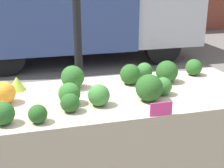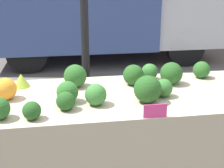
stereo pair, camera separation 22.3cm
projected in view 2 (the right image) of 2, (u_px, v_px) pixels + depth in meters
The scene contains 16 objects.
tent_pole at pixel (85, 24), 2.68m from camera, with size 0.07×0.07×2.64m.
market_table at pixel (114, 112), 2.23m from camera, with size 2.22×0.89×0.89m.
orange_cauliflower at pixel (5, 89), 2.14m from camera, with size 0.15×0.15×0.15m.
romanesco_head at pixel (21, 80), 2.40m from camera, with size 0.13×0.13×0.10m.
broccoli_head_0 at pixel (96, 95), 2.05m from camera, with size 0.14×0.14×0.14m.
broccoli_head_1 at pixel (66, 101), 1.98m from camera, with size 0.12×0.12×0.12m.
broccoli_head_2 at pixel (202, 70), 2.61m from camera, with size 0.14×0.14×0.14m.
broccoli_head_3 at pixel (75, 76), 2.39m from camera, with size 0.18×0.18×0.18m.
broccoli_head_4 at pixel (32, 111), 1.85m from camera, with size 0.11×0.11×0.11m.
broccoli_head_5 at pixel (171, 73), 2.45m from camera, with size 0.18×0.18×0.18m.
broccoli_head_6 at pixel (163, 88), 2.20m from camera, with size 0.13×0.13×0.13m.
broccoli_head_7 at pixel (148, 89), 2.09m from camera, with size 0.19×0.19×0.19m.
broccoli_head_9 at pixel (133, 75), 2.44m from camera, with size 0.16×0.16×0.16m.
broccoli_head_10 at pixel (150, 72), 2.57m from camera, with size 0.13×0.13×0.13m.
broccoli_head_11 at pixel (67, 92), 2.10m from camera, with size 0.15×0.15×0.15m.
price_sign at pixel (155, 111), 1.87m from camera, with size 0.15×0.01×0.09m.
Camera 2 is at (-0.34, -2.09, 1.70)m, focal length 50.00 mm.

